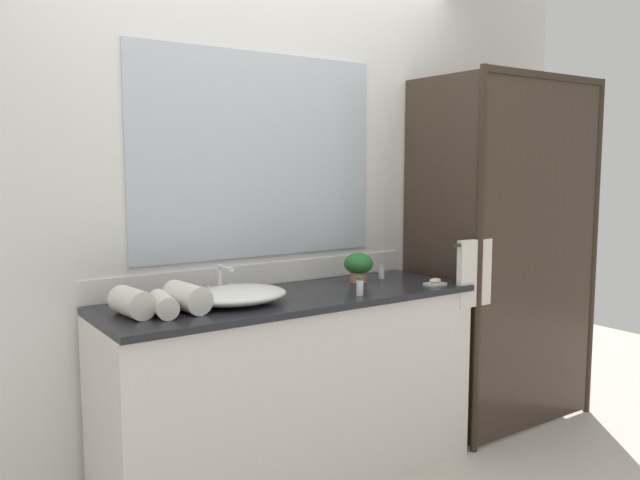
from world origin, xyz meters
The scene contains 13 objects.
ground_plane centered at (0.00, 0.00, 0.00)m, with size 8.00×8.00×0.00m, color beige.
wall_back_with_mirror centered at (0.00, 0.34, 1.31)m, with size 4.40×0.06×2.60m.
vanity_cabinet centered at (0.00, 0.01, 0.45)m, with size 1.80×0.58×0.90m.
shower_enclosure centered at (1.27, -0.19, 1.02)m, with size 1.20×0.59×2.00m.
sink_basin centered at (-0.30, -0.02, 0.94)m, with size 0.45×0.34×0.08m, color white.
faucet centered at (-0.30, 0.15, 0.95)m, with size 0.17×0.15×0.15m.
potted_plant centered at (0.46, 0.10, 0.99)m, with size 0.15×0.15×0.15m.
soap_dish centered at (0.73, -0.18, 0.91)m, with size 0.10×0.07×0.04m.
amenity_bottle_body_wash centered at (0.63, 0.12, 0.93)m, with size 0.03×0.03×0.07m.
amenity_bottle_shampoo centered at (0.26, -0.17, 0.94)m, with size 0.03×0.03×0.09m.
rolled_towel_near_edge centered at (-0.76, 0.00, 0.96)m, with size 0.12×0.12×0.21m, color silver.
rolled_towel_middle centered at (-0.65, -0.05, 0.95)m, with size 0.09×0.09×0.21m, color silver.
rolled_towel_far_edge centered at (-0.54, -0.03, 0.96)m, with size 0.12×0.12×0.23m, color silver.
Camera 1 is at (-1.58, -2.53, 1.50)m, focal length 36.59 mm.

